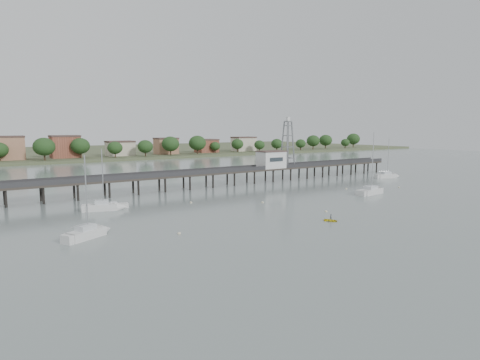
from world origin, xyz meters
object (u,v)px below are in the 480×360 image
(sailboat_b, at_px, (108,207))
(yellow_dinghy, at_px, (331,221))
(lattice_tower, at_px, (288,144))
(sailboat_e, at_px, (390,176))
(white_tender, at_px, (118,206))
(sailboat_a, at_px, (92,232))
(pier, at_px, (198,174))
(sailboat_d, at_px, (374,191))

(sailboat_b, relative_size, yellow_dinghy, 5.22)
(lattice_tower, height_order, sailboat_e, lattice_tower)
(white_tender, distance_m, yellow_dinghy, 42.15)
(lattice_tower, relative_size, sailboat_e, 1.13)
(sailboat_a, bearing_deg, sailboat_b, 38.83)
(pier, bearing_deg, yellow_dinghy, -89.46)
(sailboat_d, distance_m, white_tender, 60.90)
(sailboat_e, distance_m, white_tender, 89.12)
(sailboat_a, height_order, sailboat_d, sailboat_d)
(sailboat_d, bearing_deg, white_tender, 156.17)
(sailboat_a, height_order, white_tender, sailboat_a)
(sailboat_e, distance_m, sailboat_a, 100.80)
(white_tender, bearing_deg, sailboat_b, -144.80)
(lattice_tower, xyz_separation_m, sailboat_e, (31.01, -15.02, -10.46))
(pier, distance_m, yellow_dinghy, 47.59)
(sailboat_e, xyz_separation_m, sailboat_a, (-98.90, -19.47, 0.00))
(sailboat_d, bearing_deg, sailboat_a, 174.42)
(pier, distance_m, white_tender, 30.78)
(white_tender, bearing_deg, pier, 38.63)
(sailboat_e, relative_size, sailboat_a, 1.06)
(lattice_tower, bearing_deg, sailboat_d, -89.52)
(lattice_tower, distance_m, sailboat_b, 63.31)
(sailboat_e, xyz_separation_m, yellow_dinghy, (-62.07, -32.42, -0.64))
(sailboat_b, bearing_deg, white_tender, 42.80)
(pier, xyz_separation_m, sailboat_b, (-28.80, -16.19, -3.15))
(pier, xyz_separation_m, white_tender, (-26.60, -15.11, -3.33))
(sailboat_a, bearing_deg, white_tender, 34.56)
(sailboat_d, relative_size, white_tender, 3.93)
(pier, bearing_deg, sailboat_d, -45.62)
(sailboat_e, relative_size, yellow_dinghy, 5.62)
(sailboat_d, xyz_separation_m, yellow_dinghy, (-31.32, -14.98, -0.63))
(pier, bearing_deg, sailboat_a, -136.54)
(sailboat_a, relative_size, yellow_dinghy, 5.28)
(lattice_tower, distance_m, sailboat_e, 36.01)
(lattice_tower, height_order, white_tender, lattice_tower)
(white_tender, xyz_separation_m, yellow_dinghy, (27.05, -32.33, -0.47))
(sailboat_d, bearing_deg, lattice_tower, 83.21)
(white_tender, height_order, yellow_dinghy, white_tender)
(sailboat_b, relative_size, sailboat_e, 0.93)
(sailboat_e, bearing_deg, lattice_tower, 171.59)
(pier, relative_size, lattice_tower, 9.68)
(pier, relative_size, sailboat_a, 11.65)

